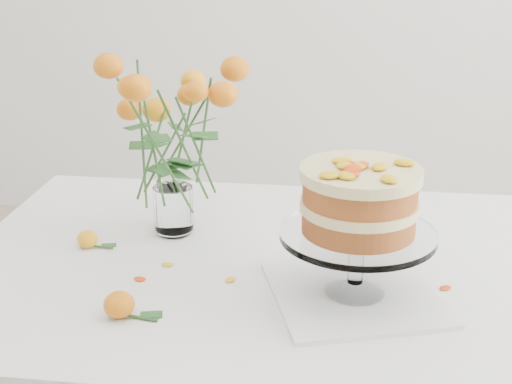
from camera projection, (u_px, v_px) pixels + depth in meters
table at (294, 296)px, 1.52m from camera, size 1.43×0.93×0.76m
napkin at (354, 294)px, 1.36m from camera, size 0.38×0.38×0.01m
cake_stand at (359, 207)px, 1.29m from camera, size 0.29×0.29×0.26m
rose_vase at (170, 122)px, 1.54m from camera, size 0.36×0.36×0.45m
loose_rose_near at (88, 239)px, 1.56m from camera, size 0.08×0.05×0.04m
loose_rose_far at (119, 305)px, 1.28m from camera, size 0.10×0.06×0.05m
stray_petal_a at (231, 280)px, 1.41m from camera, size 0.03×0.02×0.00m
stray_petal_b at (279, 293)px, 1.37m from camera, size 0.03×0.02×0.00m
stray_petal_c at (298, 304)px, 1.32m from camera, size 0.03×0.02×0.00m
stray_petal_d at (168, 265)px, 1.48m from camera, size 0.03×0.02×0.00m
stray_petal_e at (140, 279)px, 1.42m from camera, size 0.03×0.02×0.00m
stray_petal_f at (446, 288)px, 1.38m from camera, size 0.03×0.02×0.00m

